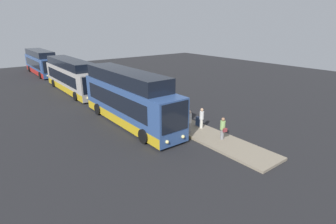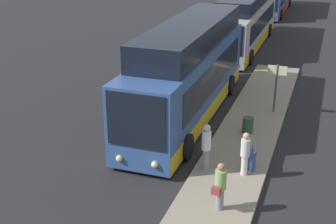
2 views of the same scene
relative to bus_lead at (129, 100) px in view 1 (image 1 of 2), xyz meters
name	(u,v)px [view 1 (image 1 of 2)]	position (x,y,z in m)	size (l,w,h in m)	color
ground	(140,127)	(1.27, 0.16, -1.91)	(80.00, 80.00, 0.00)	#232326
platform	(168,118)	(1.27, 3.00, -1.82)	(20.00, 2.48, 0.17)	gray
bus_lead	(129,100)	(0.00, 0.00, 0.00)	(11.69, 2.71, 4.27)	#33518C
bus_second	(72,77)	(-13.55, 0.00, -0.23)	(12.63, 2.71, 3.75)	#B2ADA8
bus_third	(41,63)	(-28.10, 0.00, -0.24)	(11.60, 2.79, 3.74)	#33518C
passenger_boarding	(223,128)	(7.09, 3.21, -0.90)	(0.57, 0.42, 1.57)	gray
passenger_waiting	(202,117)	(4.75, 3.52, -0.87)	(0.40, 0.40, 1.58)	silver
passenger_with_bags	(189,120)	(4.84, 2.17, -0.78)	(0.38, 0.38, 1.73)	gray
suitcase	(199,122)	(4.28, 3.69, -1.39)	(0.44, 0.24, 0.93)	#334C7F
sign_post	(156,93)	(-1.40, 3.71, -0.29)	(0.10, 0.85, 2.24)	#4C4C51
trash_bin	(168,113)	(1.23, 2.99, -1.41)	(0.44, 0.44, 0.65)	#2D4C33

